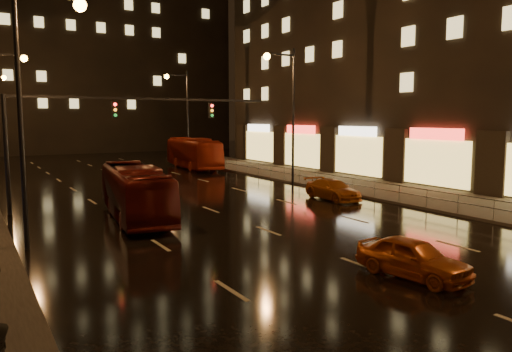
% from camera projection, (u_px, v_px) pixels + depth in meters
% --- Properties ---
extents(ground, '(140.00, 140.00, 0.00)m').
position_uv_depth(ground, '(183.00, 199.00, 30.72)').
color(ground, black).
rests_on(ground, ground).
extents(sidewalk_right, '(7.00, 70.00, 0.15)m').
position_uv_depth(sidewalk_right, '(401.00, 192.00, 33.22)').
color(sidewalk_right, '#38332D').
rests_on(sidewalk_right, ground).
extents(building_distant, '(44.00, 16.00, 36.00)m').
position_uv_depth(building_distant, '(75.00, 31.00, 75.18)').
color(building_distant, black).
rests_on(building_distant, ground).
extents(traffic_signal, '(15.31, 0.32, 6.20)m').
position_uv_depth(traffic_signal, '(96.00, 123.00, 27.63)').
color(traffic_signal, black).
rests_on(traffic_signal, ground).
extents(railing_right, '(0.05, 56.00, 1.00)m').
position_uv_depth(railing_right, '(333.00, 178.00, 34.04)').
color(railing_right, '#99999E').
rests_on(railing_right, sidewalk_right).
extents(bus_red, '(3.46, 9.71, 2.65)m').
position_uv_depth(bus_red, '(135.00, 192.00, 24.86)').
color(bus_red, '#520F0B').
rests_on(bus_red, ground).
extents(bus_curb, '(3.67, 11.09, 3.03)m').
position_uv_depth(bus_curb, '(193.00, 153.00, 49.56)').
color(bus_curb, '#9F230F').
rests_on(bus_curb, ground).
extents(taxi_near, '(1.98, 3.88, 1.26)m').
position_uv_depth(taxi_near, '(413.00, 258.00, 15.65)').
color(taxi_near, '#C75412').
rests_on(taxi_near, ground).
extents(taxi_far, '(1.80, 4.25, 1.22)m').
position_uv_depth(taxi_far, '(333.00, 190.00, 30.69)').
color(taxi_far, '#BB5811').
rests_on(taxi_far, ground).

